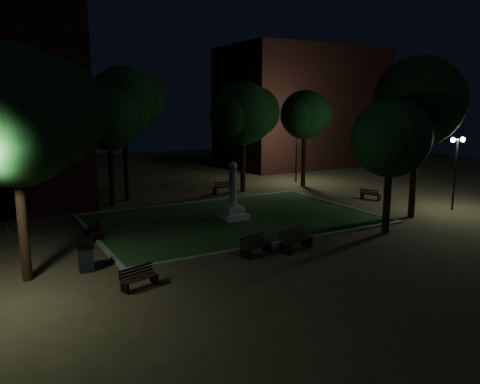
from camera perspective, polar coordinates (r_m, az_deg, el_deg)
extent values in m
plane|color=#423220|center=(24.53, 1.40, -4.41)|extent=(80.00, 80.00, 0.00)
cube|color=#223F18|center=(26.20, -0.85, -3.33)|extent=(15.00, 10.00, 0.08)
cube|color=slate|center=(22.02, 5.57, -6.08)|extent=(15.40, 0.20, 0.12)
cube|color=slate|center=(30.66, -5.43, -1.26)|extent=(15.40, 0.20, 0.12)
cube|color=slate|center=(23.64, -17.30, -5.34)|extent=(0.20, 10.00, 0.12)
cube|color=slate|center=(30.48, 11.79, -1.51)|extent=(0.20, 10.00, 0.12)
cube|color=#ADA59D|center=(26.16, -0.85, -2.92)|extent=(1.40, 1.40, 0.30)
cube|color=#ADA59D|center=(26.08, -0.85, -2.18)|extent=(1.00, 1.00, 0.40)
cylinder|color=#ADA59D|center=(25.83, -0.86, 0.42)|extent=(0.44, 0.44, 2.00)
sphere|color=#ADA59D|center=(25.64, -0.86, 3.17)|extent=(0.50, 0.50, 0.50)
cube|color=#531E19|center=(50.35, 7.43, 10.20)|extent=(16.00, 10.00, 12.00)
cylinder|color=black|center=(18.61, -24.98, -3.20)|extent=(0.36, 0.36, 4.51)
sphere|color=#18431A|center=(18.14, -25.93, 8.40)|extent=(5.00, 5.00, 5.00)
sphere|color=#18431A|center=(18.47, -22.09, 9.02)|extent=(4.00, 4.00, 4.00)
cylinder|color=black|center=(30.45, -15.39, 2.34)|extent=(0.36, 0.36, 4.33)
sphere|color=#18431A|center=(30.16, -15.71, 8.64)|extent=(3.94, 3.94, 3.94)
sphere|color=#18431A|center=(30.61, -14.00, 8.93)|extent=(3.15, 3.15, 3.15)
sphere|color=#18431A|center=(29.69, -17.05, 8.35)|extent=(2.96, 2.96, 2.96)
cylinder|color=black|center=(34.33, 0.34, 3.65)|extent=(0.36, 0.36, 4.33)
sphere|color=#18431A|center=(34.07, 0.35, 9.55)|extent=(4.57, 4.57, 4.57)
sphere|color=#18431A|center=(34.83, 1.84, 9.74)|extent=(3.65, 3.65, 3.65)
sphere|color=#18431A|center=(33.37, -0.77, 9.36)|extent=(3.43, 3.43, 3.43)
cylinder|color=black|center=(36.95, 7.77, 4.13)|extent=(0.36, 0.36, 4.43)
sphere|color=#18431A|center=(36.72, 7.90, 9.31)|extent=(3.75, 3.75, 3.75)
sphere|color=#18431A|center=(37.45, 8.87, 9.46)|extent=(3.00, 3.00, 3.00)
sphere|color=#18431A|center=(36.03, 7.23, 9.14)|extent=(2.81, 2.81, 2.81)
cylinder|color=black|center=(28.06, 20.42, 2.07)|extent=(0.36, 0.36, 5.01)
sphere|color=#18431A|center=(27.79, 20.96, 10.24)|extent=(4.96, 4.96, 4.96)
sphere|color=#18431A|center=(28.88, 22.27, 10.34)|extent=(3.97, 3.97, 3.97)
sphere|color=#18431A|center=(26.84, 20.07, 10.09)|extent=(3.72, 3.72, 3.72)
cylinder|color=black|center=(24.27, 17.50, -0.68)|extent=(0.36, 0.36, 3.63)
sphere|color=#18431A|center=(23.89, 17.90, 6.30)|extent=(3.83, 3.83, 3.83)
sphere|color=#18431A|center=(24.73, 19.09, 6.60)|extent=(3.07, 3.07, 3.07)
sphere|color=#18431A|center=(23.13, 17.14, 5.97)|extent=(2.87, 2.87, 2.87)
cylinder|color=black|center=(31.87, -13.70, 3.67)|extent=(0.36, 0.36, 5.30)
sphere|color=#18431A|center=(31.65, -14.03, 10.79)|extent=(4.36, 4.36, 4.36)
sphere|color=#18431A|center=(32.15, -12.23, 11.04)|extent=(3.49, 3.49, 3.49)
sphere|color=#18431A|center=(31.13, -15.44, 10.55)|extent=(3.27, 3.27, 3.27)
cylinder|color=black|center=(31.06, 24.73, 1.86)|extent=(0.12, 0.12, 4.28)
cylinder|color=black|center=(30.84, 25.04, 5.79)|extent=(0.90, 0.08, 0.08)
sphere|color=#D8FFD8|center=(30.47, 24.54, 5.78)|extent=(0.28, 0.28, 0.28)
sphere|color=#D8FFD8|center=(31.20, 25.52, 5.80)|extent=(0.28, 0.28, 0.28)
cylinder|color=black|center=(30.99, -25.26, 1.73)|extent=(0.12, 0.12, 4.21)
cylinder|color=black|center=(30.77, -25.57, 5.59)|extent=(0.90, 0.08, 0.08)
sphere|color=#D8FFD8|center=(30.74, -26.41, 5.52)|extent=(0.28, 0.28, 0.28)
sphere|color=#D8FFD8|center=(30.81, -24.74, 5.67)|extent=(0.28, 0.28, 0.28)
cylinder|color=black|center=(38.72, 6.90, 4.41)|extent=(0.12, 0.12, 4.38)
cylinder|color=black|center=(38.54, 6.98, 7.64)|extent=(0.90, 0.08, 0.08)
sphere|color=#D8FFD8|center=(38.28, 6.43, 7.64)|extent=(0.28, 0.28, 0.28)
sphere|color=#D8FFD8|center=(38.81, 7.52, 7.65)|extent=(0.28, 0.28, 0.28)
cube|color=black|center=(19.75, 0.67, -7.55)|extent=(0.21, 0.52, 0.42)
cube|color=black|center=(20.72, 3.22, -6.69)|extent=(0.21, 0.52, 0.42)
cube|color=black|center=(20.03, 2.44, -6.63)|extent=(1.50, 0.54, 0.04)
cube|color=black|center=(20.11, 2.15, -6.56)|extent=(1.50, 0.54, 0.04)
cube|color=black|center=(20.20, 1.86, -6.48)|extent=(1.50, 0.54, 0.04)
cube|color=black|center=(20.28, 1.57, -6.40)|extent=(1.50, 0.54, 0.04)
cube|color=black|center=(20.29, 1.45, -6.11)|extent=(1.49, 0.51, 0.09)
cube|color=black|center=(20.25, 1.45, -5.74)|extent=(1.49, 0.51, 0.09)
cube|color=black|center=(20.22, 1.45, -5.38)|extent=(1.49, 0.51, 0.09)
cube|color=black|center=(20.40, 5.56, -6.91)|extent=(0.25, 0.60, 0.49)
cube|color=black|center=(21.60, 8.09, -5.96)|extent=(0.25, 0.60, 0.49)
cube|color=black|center=(20.78, 7.42, -5.88)|extent=(1.72, 0.63, 0.04)
cube|color=black|center=(20.87, 7.08, -5.80)|extent=(1.72, 0.63, 0.04)
cube|color=black|center=(20.95, 6.73, -5.73)|extent=(1.72, 0.63, 0.04)
cube|color=black|center=(21.04, 6.39, -5.65)|extent=(1.72, 0.63, 0.04)
cube|color=black|center=(21.05, 6.25, -5.32)|extent=(1.71, 0.59, 0.11)
cube|color=black|center=(21.01, 6.26, -4.92)|extent=(1.71, 0.59, 0.11)
cube|color=black|center=(20.97, 6.27, -4.51)|extent=(1.71, 0.59, 0.11)
cube|color=black|center=(16.84, -13.87, -11.27)|extent=(0.18, 0.47, 0.38)
cube|color=black|center=(17.46, -10.45, -10.33)|extent=(0.18, 0.47, 0.38)
cube|color=black|center=(16.92, -11.79, -10.35)|extent=(1.35, 0.46, 0.03)
cube|color=black|center=(17.02, -12.02, -10.24)|extent=(1.35, 0.46, 0.03)
cube|color=black|center=(17.11, -12.25, -10.13)|extent=(1.35, 0.46, 0.03)
cube|color=black|center=(17.21, -12.48, -10.02)|extent=(1.35, 0.46, 0.03)
cube|color=black|center=(17.22, -12.59, -9.70)|extent=(1.34, 0.43, 0.08)
cube|color=black|center=(17.18, -12.60, -9.33)|extent=(1.34, 0.43, 0.08)
cube|color=black|center=(17.14, -12.62, -8.95)|extent=(1.34, 0.43, 0.08)
cube|color=black|center=(24.21, -17.55, -4.63)|extent=(0.51, 0.07, 0.40)
cube|color=black|center=(22.99, -16.98, -5.41)|extent=(0.51, 0.07, 0.40)
cube|color=black|center=(23.51, -17.78, -4.57)|extent=(0.14, 1.47, 0.04)
cube|color=black|center=(23.53, -17.48, -4.54)|extent=(0.14, 1.47, 0.04)
cube|color=black|center=(23.55, -17.17, -4.51)|extent=(0.14, 1.47, 0.04)
cube|color=black|center=(23.58, -16.86, -4.47)|extent=(0.14, 1.47, 0.04)
cube|color=black|center=(23.56, -16.74, -4.25)|extent=(0.11, 1.47, 0.09)
cube|color=black|center=(23.53, -16.76, -3.94)|extent=(0.11, 1.47, 0.09)
cube|color=black|center=(23.50, -16.78, -3.64)|extent=(0.11, 1.47, 0.09)
cube|color=black|center=(32.49, 16.56, -0.75)|extent=(0.46, 0.21, 0.38)
cube|color=black|center=(32.98, 14.67, -0.48)|extent=(0.46, 0.21, 0.38)
cube|color=black|center=(32.86, 15.76, -0.23)|extent=(0.53, 1.31, 0.03)
cube|color=black|center=(32.75, 15.68, -0.26)|extent=(0.53, 1.31, 0.03)
cube|color=black|center=(32.65, 15.59, -0.29)|extent=(0.53, 1.31, 0.03)
cube|color=black|center=(32.54, 15.50, -0.32)|extent=(0.53, 1.31, 0.03)
cube|color=black|center=(32.48, 15.46, -0.19)|extent=(0.51, 1.30, 0.08)
cube|color=black|center=(32.46, 15.48, 0.02)|extent=(0.51, 1.30, 0.08)
cube|color=black|center=(32.44, 15.49, 0.23)|extent=(0.51, 1.30, 0.08)
cube|color=black|center=(34.14, -0.85, 0.31)|extent=(0.11, 0.57, 0.45)
cube|color=black|center=(33.61, -3.11, 0.13)|extent=(0.11, 0.57, 0.45)
cube|color=black|center=(34.03, -2.12, 0.68)|extent=(1.65, 0.25, 0.04)
cube|color=black|center=(33.90, -2.03, 0.64)|extent=(1.65, 0.25, 0.04)
cube|color=black|center=(33.77, -1.94, 0.60)|extent=(1.65, 0.25, 0.04)
cube|color=black|center=(33.64, -1.84, 0.56)|extent=(1.65, 0.25, 0.04)
cube|color=black|center=(33.56, -1.80, 0.72)|extent=(1.65, 0.21, 0.10)
cube|color=black|center=(33.54, -1.81, 0.96)|extent=(1.65, 0.21, 0.10)
cube|color=black|center=(33.51, -1.81, 1.20)|extent=(1.65, 0.21, 0.10)
cube|color=black|center=(19.24, -18.31, -7.78)|extent=(0.57, 0.57, 0.96)
cube|color=black|center=(19.09, -18.40, -6.32)|extent=(0.64, 0.64, 0.06)
imported|color=black|center=(26.60, -26.35, -3.48)|extent=(1.55, 1.19, 0.78)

